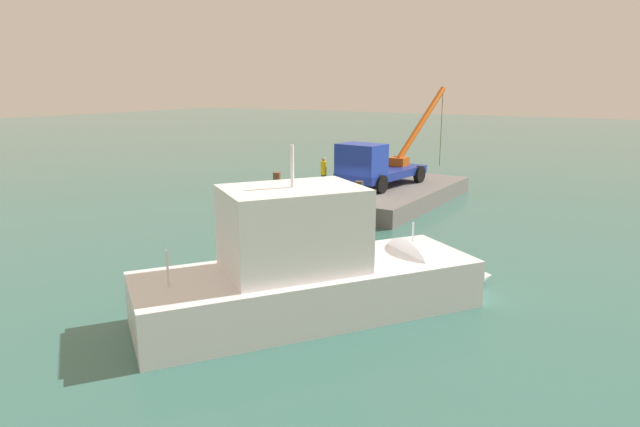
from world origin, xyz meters
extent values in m
plane|color=#386B60|center=(0.00, 0.00, 0.00)|extent=(200.00, 200.00, 0.00)
cube|color=slate|center=(-4.65, 0.00, 0.47)|extent=(11.42, 7.75, 0.94)
cube|color=navy|center=(-4.76, 0.47, 1.67)|extent=(6.44, 3.15, 0.45)
cube|color=#1F39AF|center=(-2.53, 0.24, 2.72)|extent=(1.97, 2.61, 1.66)
cylinder|color=black|center=(-2.47, 1.52, 1.44)|extent=(1.02, 0.40, 1.00)
cylinder|color=black|center=(-2.72, -1.02, 1.44)|extent=(1.02, 0.40, 1.00)
cylinder|color=black|center=(-6.80, 1.95, 1.44)|extent=(1.02, 0.40, 1.00)
cylinder|color=black|center=(-7.05, -0.59, 1.44)|extent=(1.02, 0.40, 1.00)
cylinder|color=#BF4C0C|center=(-9.44, 0.92, 4.36)|extent=(5.89, 0.91, 4.42)
cube|color=#BF4C0C|center=(-6.61, 0.65, 2.14)|extent=(1.00, 1.00, 0.50)
cylinder|color=#4C4C19|center=(-12.26, 1.18, 3.83)|extent=(0.04, 0.04, 5.18)
cylinder|color=#2F2F2F|center=(-2.14, -1.96, 1.33)|extent=(0.28, 0.28, 0.77)
cylinder|color=yellow|center=(-2.14, -1.96, 2.10)|extent=(0.34, 0.34, 0.77)
sphere|color=tan|center=(-2.14, -1.96, 2.59)|extent=(0.22, 0.22, 0.22)
cube|color=navy|center=(3.36, 0.54, 0.47)|extent=(4.10, 3.13, 3.09)
cube|color=navy|center=(3.53, 0.61, 1.03)|extent=(2.66, 2.36, 1.91)
cylinder|color=black|center=(3.91, 1.78, -0.68)|extent=(0.91, 0.55, 0.90)
cylinder|color=black|center=(4.63, 0.08, -0.68)|extent=(0.91, 0.55, 0.90)
cylinder|color=black|center=(1.77, 0.87, 1.18)|extent=(0.91, 0.55, 0.90)
cylinder|color=black|center=(2.49, -0.83, 1.18)|extent=(0.91, 0.55, 0.90)
cube|color=white|center=(11.40, 5.95, 0.25)|extent=(10.33, 8.55, 2.45)
cone|color=white|center=(7.20, 8.83, 0.25)|extent=(4.86, 4.82, 3.40)
cube|color=white|center=(11.82, 5.67, 2.69)|extent=(4.75, 4.44, 2.43)
cylinder|color=white|center=(11.82, 5.67, 4.50)|extent=(0.10, 0.10, 1.20)
cylinder|color=silver|center=(8.46, 7.96, 1.98)|extent=(0.06, 0.06, 1.00)
cylinder|color=silver|center=(14.77, 3.65, 1.98)|extent=(0.06, 0.06, 1.00)
cylinder|color=brown|center=(1.78, -2.35, 1.17)|extent=(0.40, 0.40, 2.34)
cylinder|color=brown|center=(1.53, 0.04, 0.99)|extent=(0.29, 0.29, 1.98)
cylinder|color=#4F3C2E|center=(1.48, 2.27, 1.13)|extent=(0.40, 0.40, 2.25)
camera|label=1|loc=(24.56, 14.59, 6.75)|focal=31.38mm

